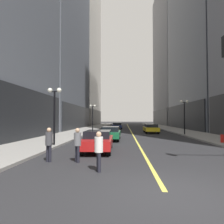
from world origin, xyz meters
TOP-DOWN VIEW (x-y plane):
  - ground_plane at (0.00, 35.00)m, footprint 200.00×200.00m
  - sidewalk_left at (-8.25, 35.00)m, footprint 4.50×78.00m
  - sidewalk_right at (8.25, 35.00)m, footprint 4.50×78.00m
  - lane_centre_stripe at (0.00, 35.00)m, footprint 0.16×70.00m
  - building_left_mid at (-15.86, 34.50)m, footprint 10.92×24.00m
  - building_right_mid at (17.42, 34.50)m, footprint 14.05×24.00m
  - building_right_far at (15.60, 60.00)m, footprint 10.40×26.00m
  - car_red at (-2.87, 6.96)m, footprint 1.94×4.40m
  - car_green at (-2.46, 13.52)m, footprint 1.86×4.38m
  - car_yellow at (2.77, 23.40)m, footprint 1.92×4.36m
  - car_navy at (-2.50, 33.89)m, footprint 2.04×4.20m
  - pedestrian_in_white_shirt at (-2.18, 2.02)m, footprint 0.44×0.44m
  - pedestrian_with_orange_bag at (-4.84, 3.66)m, footprint 0.45×0.45m
  - pedestrian_in_grey_suit at (-3.42, 3.62)m, footprint 0.48×0.48m
  - street_lamp_left_near at (-6.40, 8.68)m, footprint 1.06×0.36m
  - street_lamp_left_far at (-6.40, 26.78)m, footprint 1.06×0.36m
  - street_lamp_right_mid at (6.40, 19.34)m, footprint 1.06×0.36m
  - fire_hydrant_right at (6.90, 10.94)m, footprint 0.28×0.28m

SIDE VIEW (x-z plane):
  - ground_plane at x=0.00m, z-range 0.00..0.00m
  - lane_centre_stripe at x=0.00m, z-range 0.00..0.01m
  - sidewalk_left at x=-8.25m, z-range 0.00..0.15m
  - sidewalk_right at x=8.25m, z-range 0.00..0.15m
  - fire_hydrant_right at x=6.90m, z-range 0.00..0.80m
  - car_green at x=-2.46m, z-range 0.06..1.38m
  - car_red at x=-2.87m, z-range 0.06..1.38m
  - car_navy at x=-2.50m, z-range 0.06..1.38m
  - car_yellow at x=2.77m, z-range 0.06..1.38m
  - pedestrian_in_white_shirt at x=-2.18m, z-range 0.13..1.72m
  - pedestrian_in_grey_suit at x=-3.42m, z-range 0.13..1.78m
  - pedestrian_with_orange_bag at x=-4.84m, z-range 0.14..1.80m
  - street_lamp_left_near at x=-6.40m, z-range 1.04..5.47m
  - street_lamp_left_far at x=-6.40m, z-range 1.04..5.47m
  - street_lamp_right_mid at x=6.40m, z-range 1.04..5.47m
  - building_left_mid at x=-15.86m, z-range -0.09..39.39m
  - building_right_mid at x=17.42m, z-range -0.08..42.24m
  - building_right_far at x=15.60m, z-range -0.10..47.28m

